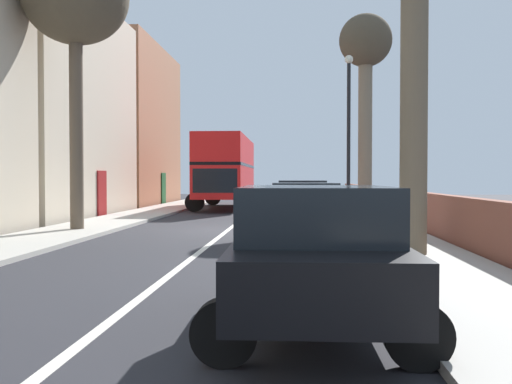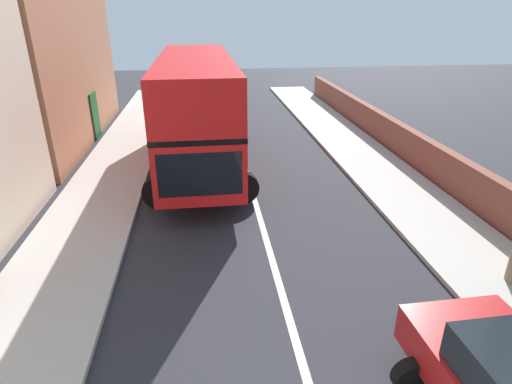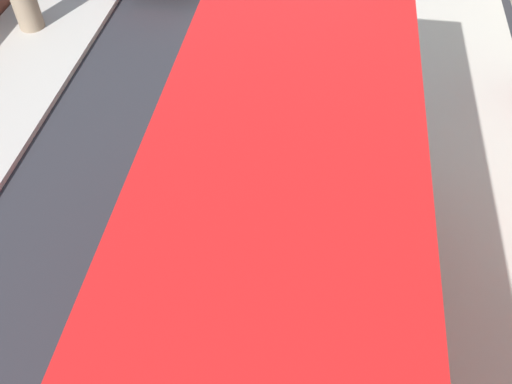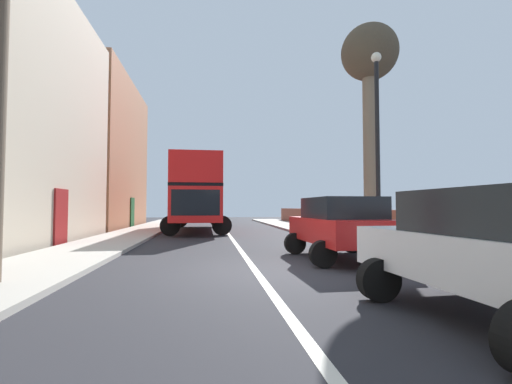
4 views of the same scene
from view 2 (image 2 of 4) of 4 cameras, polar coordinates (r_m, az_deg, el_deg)
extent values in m
cube|color=#9E6647|center=(21.00, -28.65, 20.08)|extent=(4.00, 11.52, 10.38)
cube|color=#194C23|center=(20.90, -21.18, 9.71)|extent=(0.08, 1.10, 2.10)
cube|color=red|center=(15.85, -7.91, 8.87)|extent=(2.62, 10.43, 1.70)
cube|color=black|center=(15.64, -8.11, 12.16)|extent=(2.64, 10.32, 0.16)
cube|color=red|center=(15.50, -8.29, 15.16)|extent=(2.62, 10.43, 1.50)
cube|color=black|center=(10.89, -7.68, 2.38)|extent=(2.20, 0.08, 1.19)
cylinder|color=black|center=(12.90, -1.81, 0.62)|extent=(1.00, 0.31, 1.00)
cylinder|color=black|center=(12.91, -13.18, 0.00)|extent=(1.00, 0.31, 1.00)
cylinder|color=black|center=(19.57, -4.06, 8.71)|extent=(1.00, 0.31, 1.00)
cylinder|color=black|center=(19.58, -11.62, 8.29)|extent=(1.00, 0.31, 1.00)
cylinder|color=black|center=(7.49, 20.63, -22.64)|extent=(0.65, 0.24, 0.64)
camera|label=1|loc=(18.10, 156.90, -34.29)|focal=39.78mm
camera|label=3|loc=(17.56, -10.14, 29.30)|focal=38.15mm
camera|label=4|loc=(7.21, 162.43, -58.21)|focal=24.28mm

